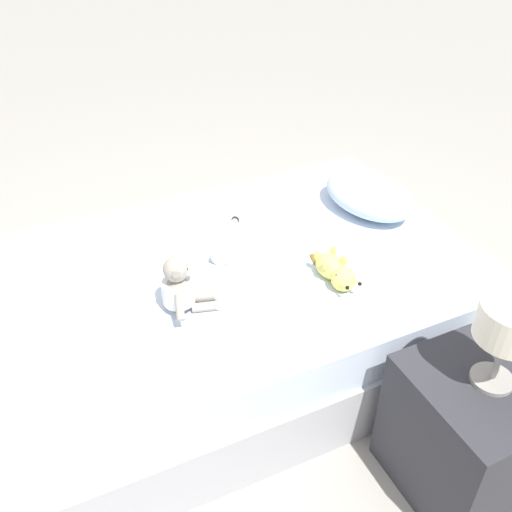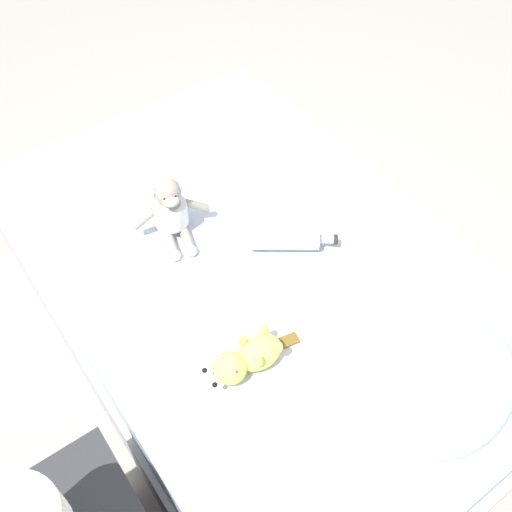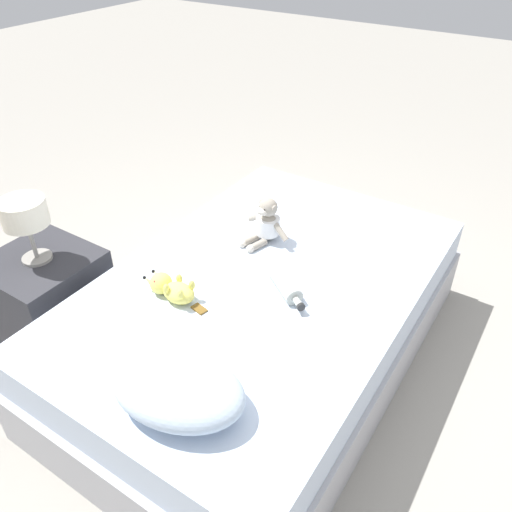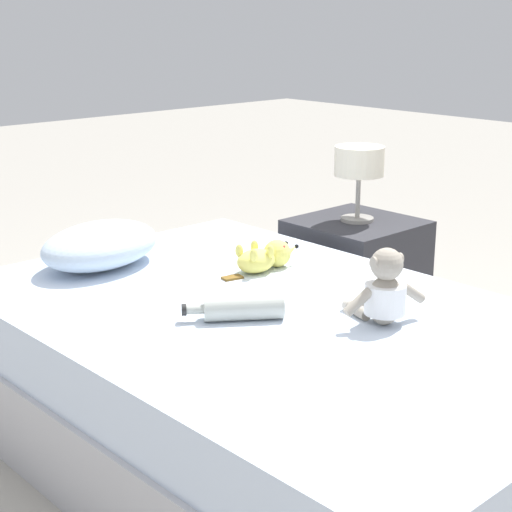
{
  "view_description": "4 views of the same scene",
  "coord_description": "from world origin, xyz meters",
  "px_view_note": "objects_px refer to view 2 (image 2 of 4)",
  "views": [
    {
      "loc": [
        1.8,
        -0.74,
        1.96
      ],
      "look_at": [
        0.06,
        0.07,
        0.56
      ],
      "focal_mm": 40.64,
      "sensor_mm": 36.0,
      "label": 1
    },
    {
      "loc": [
        0.75,
        1.05,
        2.08
      ],
      "look_at": [
        0.03,
        0.04,
        0.58
      ],
      "focal_mm": 40.72,
      "sensor_mm": 36.0,
      "label": 2
    },
    {
      "loc": [
        -0.99,
        1.58,
        1.95
      ],
      "look_at": [
        0.05,
        -0.01,
        0.6
      ],
      "focal_mm": 35.94,
      "sensor_mm": 36.0,
      "label": 3
    },
    {
      "loc": [
        -1.64,
        -1.7,
        1.38
      ],
      "look_at": [
        0.22,
        0.33,
        0.56
      ],
      "focal_mm": 57.36,
      "sensor_mm": 36.0,
      "label": 4
    }
  ],
  "objects_px": {
    "plush_monkey": "(171,212)",
    "plush_yellow_creature": "(247,358)",
    "glass_bottle": "(287,239)",
    "bed": "(256,300)",
    "pillow": "(453,388)"
  },
  "relations": [
    {
      "from": "bed",
      "to": "pillow",
      "type": "height_order",
      "value": "pillow"
    },
    {
      "from": "plush_yellow_creature",
      "to": "plush_monkey",
      "type": "bearing_deg",
      "value": -99.51
    },
    {
      "from": "glass_bottle",
      "to": "plush_monkey",
      "type": "bearing_deg",
      "value": -46.46
    },
    {
      "from": "plush_monkey",
      "to": "glass_bottle",
      "type": "relative_size",
      "value": 1.02
    },
    {
      "from": "plush_monkey",
      "to": "plush_yellow_creature",
      "type": "height_order",
      "value": "plush_monkey"
    },
    {
      "from": "bed",
      "to": "plush_yellow_creature",
      "type": "relative_size",
      "value": 6.27
    },
    {
      "from": "pillow",
      "to": "glass_bottle",
      "type": "distance_m",
      "value": 0.74
    },
    {
      "from": "bed",
      "to": "glass_bottle",
      "type": "xyz_separation_m",
      "value": [
        -0.12,
        0.02,
        0.29
      ]
    },
    {
      "from": "plush_monkey",
      "to": "plush_yellow_creature",
      "type": "xyz_separation_m",
      "value": [
        0.1,
        0.61,
        -0.05
      ]
    },
    {
      "from": "pillow",
      "to": "plush_yellow_creature",
      "type": "relative_size",
      "value": 1.62
    },
    {
      "from": "bed",
      "to": "plush_yellow_creature",
      "type": "height_order",
      "value": "plush_yellow_creature"
    },
    {
      "from": "pillow",
      "to": "glass_bottle",
      "type": "bearing_deg",
      "value": -88.63
    },
    {
      "from": "plush_yellow_creature",
      "to": "glass_bottle",
      "type": "height_order",
      "value": "plush_yellow_creature"
    },
    {
      "from": "plush_monkey",
      "to": "glass_bottle",
      "type": "height_order",
      "value": "plush_monkey"
    },
    {
      "from": "bed",
      "to": "glass_bottle",
      "type": "relative_size",
      "value": 7.39
    }
  ]
}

